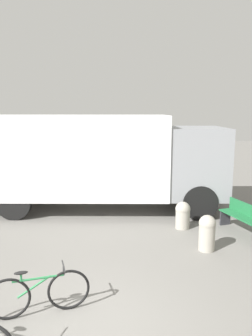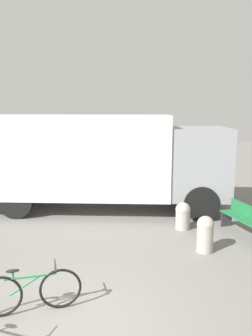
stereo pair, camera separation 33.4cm
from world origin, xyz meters
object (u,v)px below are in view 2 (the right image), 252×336
bollard_far_bench (183,215)px  bicycle_middle (31,291)px  bollard_near_bench (205,233)px  delivery_truck (100,157)px  park_bench (249,220)px

bollard_far_bench → bicycle_middle: bearing=-134.0°
bicycle_middle → bollard_near_bench: 4.26m
delivery_truck → bollard_near_bench: delivery_truck is taller
park_bench → delivery_truck: bearing=41.6°
bicycle_middle → bollard_near_bench: size_ratio=1.89×
delivery_truck → bollard_far_bench: (2.35, -2.14, -1.39)m
park_bench → bicycle_middle: size_ratio=1.20×
bicycle_middle → bollard_far_bench: 5.10m
delivery_truck → bicycle_middle: 6.10m
bicycle_middle → bollard_near_bench: (3.68, 2.13, 0.09)m
bollard_near_bench → bollard_far_bench: bearing=95.4°
bicycle_middle → bollard_far_bench: (3.54, 3.67, 0.03)m
park_bench → bicycle_middle: 5.90m
delivery_truck → bicycle_middle: size_ratio=5.06×
park_bench → bicycle_middle: (-5.14, -2.90, -0.10)m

